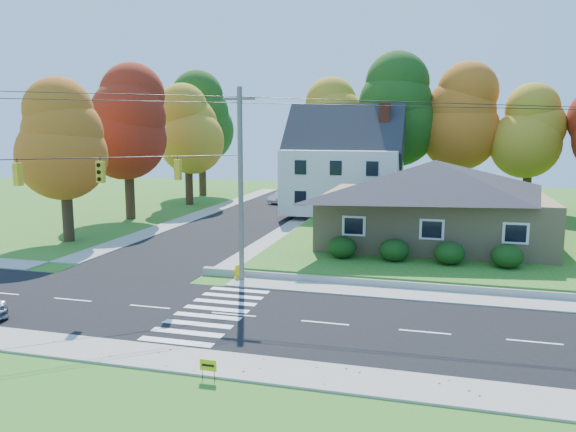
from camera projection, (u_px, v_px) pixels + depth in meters
The scene contains 21 objects.
ground at pixel (234, 315), 24.12m from camera, with size 120.00×120.00×0.00m, color #3D7923.
road_main at pixel (234, 315), 24.11m from camera, with size 90.00×8.00×0.02m, color black.
road_cross at pixel (252, 216), 50.97m from camera, with size 8.00×44.00×0.02m, color black.
sidewalk_north at pixel (268, 283), 28.88m from camera, with size 90.00×2.00×0.08m, color #9C9A90.
sidewalk_south at pixel (182, 360), 19.34m from camera, with size 90.00×2.00×0.08m, color #9C9A90.
lawn at pixel (504, 235), 40.73m from camera, with size 30.00×30.00×0.50m, color #3D7923.
ranch_house at pixel (434, 200), 36.79m from camera, with size 14.60×10.60×5.40m.
colonial_house at pixel (344, 166), 50.09m from camera, with size 10.40×8.40×9.60m.
hedge_row at pixel (421, 251), 31.34m from camera, with size 10.70×1.70×1.27m.
traffic_infrastructure at pixel (240, 193), 24.65m from camera, with size 38.10×10.66×10.00m.
tree_lot_0 at pixel (335, 125), 55.76m from camera, with size 6.72×6.72×12.51m.
tree_lot_1 at pixel (395, 110), 53.05m from camera, with size 7.84×7.84×14.60m.
tree_lot_2 at pixel (461, 117), 52.56m from camera, with size 7.28×7.28×13.56m.
tree_lot_3 at pixel (530, 131), 50.25m from camera, with size 6.16×6.16×11.47m.
tree_west_0 at pixel (63, 140), 38.85m from camera, with size 6.16×6.16×11.47m.
tree_west_1 at pixel (127, 122), 48.44m from camera, with size 7.28×7.28×13.56m.
tree_west_2 at pixel (188, 130), 57.81m from camera, with size 6.72×6.72×12.51m.
tree_west_3 at pixel (201, 118), 65.76m from camera, with size 7.84×7.84×14.60m.
white_car at pixel (283, 197), 60.14m from camera, with size 1.40×4.01×1.32m, color silver.
fire_hydrant at pixel (238, 272), 29.82m from camera, with size 0.45×0.35×0.79m.
yard_sign at pixel (208, 366), 17.78m from camera, with size 0.56×0.03×0.70m.
Camera 1 is at (8.32, -21.74, 7.95)m, focal length 35.00 mm.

